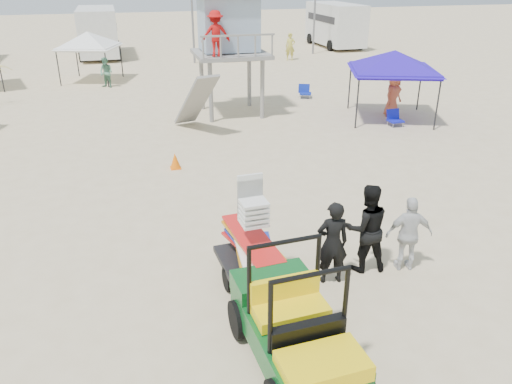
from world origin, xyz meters
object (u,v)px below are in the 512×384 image
object	(u,v)px
utility_cart	(294,319)
man_left	(332,243)
surf_trailer	(254,248)
canopy_blue	(395,54)
lifeguard_tower	(227,29)

from	to	relation	value
utility_cart	man_left	distance (m)	2.54
surf_trailer	canopy_blue	size ratio (longest dim) A/B	0.56
man_left	lifeguard_tower	bearing A→B (deg)	-86.38
utility_cart	surf_trailer	size ratio (longest dim) A/B	1.17
utility_cart	surf_trailer	world-z (taller)	surf_trailer
utility_cart	man_left	xyz separation A→B (m)	(1.52, 2.04, -0.05)
surf_trailer	man_left	distance (m)	1.54
lifeguard_tower	man_left	bearing A→B (deg)	-93.89
surf_trailer	canopy_blue	distance (m)	13.39
surf_trailer	man_left	world-z (taller)	surf_trailer
lifeguard_tower	canopy_blue	distance (m)	6.83
man_left	lifeguard_tower	size ratio (longest dim) A/B	0.37
man_left	lifeguard_tower	world-z (taller)	lifeguard_tower
surf_trailer	man_left	xyz separation A→B (m)	(1.51, -0.30, 0.04)
man_left	canopy_blue	xyz separation A→B (m)	(7.12, 10.38, 1.77)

